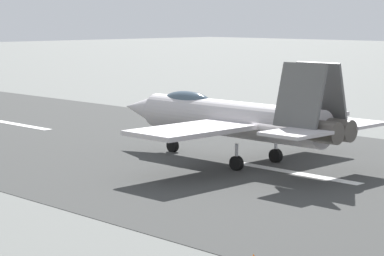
# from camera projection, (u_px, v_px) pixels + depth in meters

# --- Properties ---
(ground_plane) EXTENTS (400.00, 400.00, 0.00)m
(ground_plane) POSITION_uv_depth(u_px,v_px,m) (282.00, 171.00, 41.13)
(ground_plane) COLOR slate
(runway_strip) EXTENTS (240.00, 26.00, 0.02)m
(runway_strip) POSITION_uv_depth(u_px,v_px,m) (282.00, 171.00, 41.12)
(runway_strip) COLOR #393A39
(runway_strip) RESTS_ON ground
(fighter_jet) EXTENTS (16.30, 14.54, 5.66)m
(fighter_jet) POSITION_uv_depth(u_px,v_px,m) (231.00, 118.00, 43.31)
(fighter_jet) COLOR #B7B2B5
(fighter_jet) RESTS_ON ground
(crew_person) EXTENTS (0.60, 0.47, 1.65)m
(crew_person) POSITION_uv_depth(u_px,v_px,m) (172.00, 115.00, 57.66)
(crew_person) COLOR #1E2338
(crew_person) RESTS_ON ground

